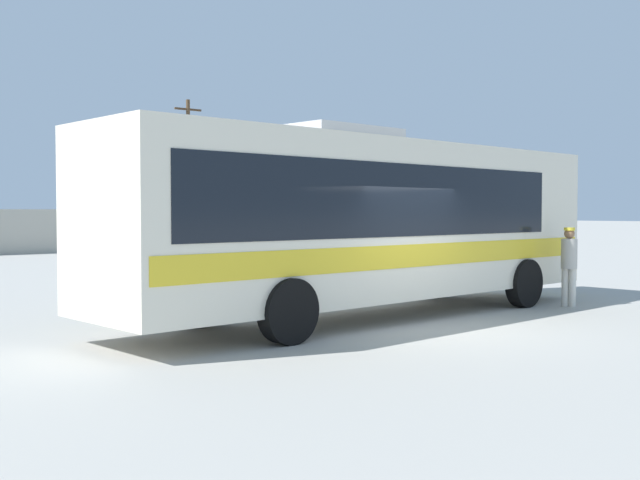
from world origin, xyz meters
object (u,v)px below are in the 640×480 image
at_px(coach_bus_cream_yellow, 366,218).
at_px(utility_pole_far, 188,170).
at_px(attendant_by_bus_door, 569,261).
at_px(utility_pole_near, 208,182).

relative_size(coach_bus_cream_yellow, utility_pole_far, 1.30).
height_order(coach_bus_cream_yellow, attendant_by_bus_door, coach_bus_cream_yellow).
relative_size(attendant_by_bus_door, utility_pole_near, 0.23).
xyz_separation_m(coach_bus_cream_yellow, utility_pole_near, (13.74, 28.98, 1.93)).
relative_size(attendant_by_bus_door, utility_pole_far, 0.19).
bearing_deg(attendant_by_bus_door, coach_bus_cream_yellow, 162.12).
xyz_separation_m(coach_bus_cream_yellow, attendant_by_bus_door, (4.64, -1.50, -0.96)).
relative_size(utility_pole_near, utility_pole_far, 0.82).
bearing_deg(coach_bus_cream_yellow, utility_pole_near, 64.64).
xyz_separation_m(utility_pole_near, utility_pole_far, (-0.26, 1.92, 0.83)).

